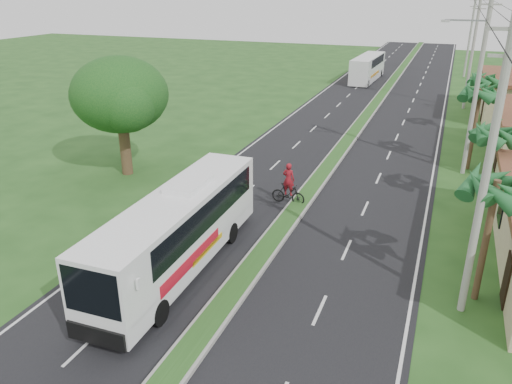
% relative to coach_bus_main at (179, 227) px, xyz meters
% --- Properties ---
extents(ground, '(180.00, 180.00, 0.00)m').
position_rel_coach_bus_main_xyz_m(ground, '(2.88, -0.76, -2.04)').
color(ground, '#22491A').
rests_on(ground, ground).
extents(road_asphalt, '(14.00, 160.00, 0.02)m').
position_rel_coach_bus_main_xyz_m(road_asphalt, '(2.88, 19.24, -2.03)').
color(road_asphalt, black).
rests_on(road_asphalt, ground).
extents(median_strip, '(1.20, 160.00, 0.18)m').
position_rel_coach_bus_main_xyz_m(median_strip, '(2.88, 19.24, -1.94)').
color(median_strip, gray).
rests_on(median_strip, ground).
extents(lane_edge_left, '(0.12, 160.00, 0.01)m').
position_rel_coach_bus_main_xyz_m(lane_edge_left, '(-3.82, 19.24, -2.04)').
color(lane_edge_left, silver).
rests_on(lane_edge_left, ground).
extents(lane_edge_right, '(0.12, 160.00, 0.01)m').
position_rel_coach_bus_main_xyz_m(lane_edge_right, '(9.58, 19.24, -2.04)').
color(lane_edge_right, silver).
rests_on(lane_edge_right, ground).
extents(palm_verge_a, '(2.40, 2.40, 5.45)m').
position_rel_coach_bus_main_xyz_m(palm_verge_a, '(11.88, 2.24, 2.70)').
color(palm_verge_a, '#473321').
rests_on(palm_verge_a, ground).
extents(palm_verge_b, '(2.40, 2.40, 5.05)m').
position_rel_coach_bus_main_xyz_m(palm_verge_b, '(12.28, 11.24, 2.32)').
color(palm_verge_b, '#473321').
rests_on(palm_verge_b, ground).
extents(palm_verge_c, '(2.40, 2.40, 5.85)m').
position_rel_coach_bus_main_xyz_m(palm_verge_c, '(11.68, 18.24, 3.08)').
color(palm_verge_c, '#473321').
rests_on(palm_verge_c, ground).
extents(palm_verge_d, '(2.40, 2.40, 5.25)m').
position_rel_coach_bus_main_xyz_m(palm_verge_d, '(12.18, 27.24, 2.51)').
color(palm_verge_d, '#473321').
rests_on(palm_verge_d, ground).
extents(shade_tree, '(6.30, 6.00, 7.54)m').
position_rel_coach_bus_main_xyz_m(shade_tree, '(-9.23, 9.26, 2.99)').
color(shade_tree, '#473321').
rests_on(shade_tree, ground).
extents(utility_pole_a, '(1.60, 0.28, 11.00)m').
position_rel_coach_bus_main_xyz_m(utility_pole_a, '(11.38, 1.24, 3.63)').
color(utility_pole_a, gray).
rests_on(utility_pole_a, ground).
extents(utility_pole_b, '(3.20, 0.28, 12.00)m').
position_rel_coach_bus_main_xyz_m(utility_pole_b, '(11.35, 17.24, 4.22)').
color(utility_pole_b, gray).
rests_on(utility_pole_b, ground).
extents(utility_pole_c, '(1.60, 0.28, 11.00)m').
position_rel_coach_bus_main_xyz_m(utility_pole_c, '(11.38, 37.24, 3.63)').
color(utility_pole_c, gray).
rests_on(utility_pole_c, ground).
extents(utility_pole_d, '(1.60, 0.28, 10.50)m').
position_rel_coach_bus_main_xyz_m(utility_pole_d, '(11.38, 57.24, 3.38)').
color(utility_pole_d, gray).
rests_on(utility_pole_d, ground).
extents(coach_bus_main, '(2.60, 11.52, 3.71)m').
position_rel_coach_bus_main_xyz_m(coach_bus_main, '(0.00, 0.00, 0.00)').
color(coach_bus_main, white).
rests_on(coach_bus_main, ground).
extents(coach_bus_far, '(2.77, 10.81, 3.12)m').
position_rel_coach_bus_main_xyz_m(coach_bus_far, '(-0.34, 49.48, -0.27)').
color(coach_bus_far, white).
rests_on(coach_bus_far, ground).
extents(motorcyclist, '(1.99, 0.68, 2.42)m').
position_rel_coach_bus_main_xyz_m(motorcyclist, '(2.18, 8.35, -1.17)').
color(motorcyclist, black).
rests_on(motorcyclist, ground).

